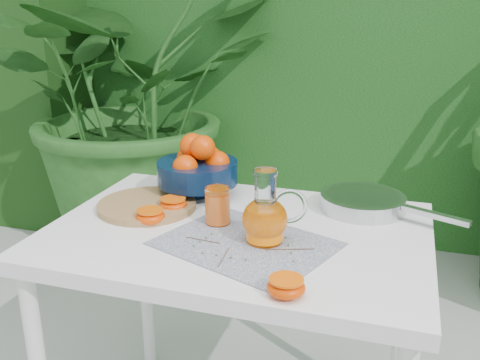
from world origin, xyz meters
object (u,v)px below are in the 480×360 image
(white_table, at_px, (238,256))
(saute_pan, at_px, (364,202))
(fruit_bowl, at_px, (198,167))
(juice_pitcher, at_px, (266,217))
(cutting_board, at_px, (147,205))

(white_table, relative_size, saute_pan, 2.24)
(white_table, height_order, fruit_bowl, fruit_bowl)
(juice_pitcher, xyz_separation_m, saute_pan, (0.21, 0.30, -0.04))
(cutting_board, relative_size, juice_pitcher, 1.53)
(white_table, xyz_separation_m, juice_pitcher, (0.09, -0.06, 0.15))
(white_table, height_order, juice_pitcher, juice_pitcher)
(fruit_bowl, relative_size, saute_pan, 0.68)
(cutting_board, xyz_separation_m, fruit_bowl, (0.10, 0.16, 0.08))
(saute_pan, bearing_deg, fruit_bowl, -177.44)
(white_table, xyz_separation_m, cutting_board, (-0.30, 0.06, 0.09))
(white_table, xyz_separation_m, fruit_bowl, (-0.20, 0.22, 0.17))
(fruit_bowl, bearing_deg, cutting_board, -123.12)
(fruit_bowl, relative_size, juice_pitcher, 1.62)
(white_table, distance_m, cutting_board, 0.32)
(fruit_bowl, height_order, juice_pitcher, fruit_bowl)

